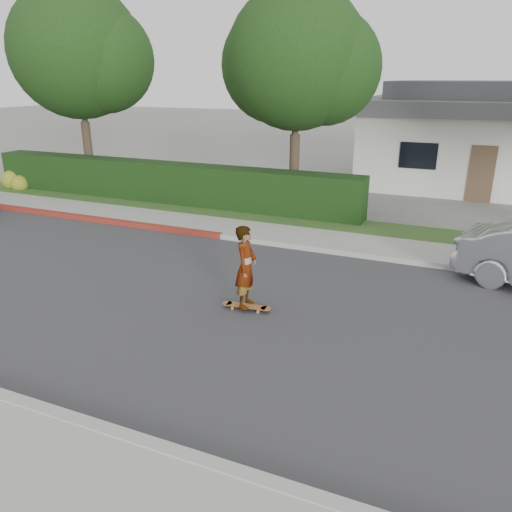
# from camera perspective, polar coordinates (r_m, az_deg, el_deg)

# --- Properties ---
(ground) EXTENTS (120.00, 120.00, 0.00)m
(ground) POSITION_cam_1_polar(r_m,az_deg,el_deg) (11.94, -17.27, -3.06)
(ground) COLOR slate
(ground) RESTS_ON ground
(road) EXTENTS (60.00, 8.00, 0.01)m
(road) POSITION_cam_1_polar(r_m,az_deg,el_deg) (11.93, -17.27, -3.03)
(road) COLOR #2D2D30
(road) RESTS_ON ground
(curb_far) EXTENTS (60.00, 0.20, 0.15)m
(curb_far) POSITION_cam_1_polar(r_m,az_deg,el_deg) (15.04, -7.34, 2.71)
(curb_far) COLOR #9E9E99
(curb_far) RESTS_ON ground
(curb_red_section) EXTENTS (12.00, 0.21, 0.15)m
(curb_red_section) POSITION_cam_1_polar(r_m,az_deg,el_deg) (18.03, -21.25, 4.39)
(curb_red_section) COLOR maroon
(curb_red_section) RESTS_ON ground
(sidewalk_far) EXTENTS (60.00, 1.60, 0.12)m
(sidewalk_far) POSITION_cam_1_polar(r_m,az_deg,el_deg) (15.79, -5.70, 3.54)
(sidewalk_far) COLOR gray
(sidewalk_far) RESTS_ON ground
(planting_strip) EXTENTS (60.00, 1.60, 0.10)m
(planting_strip) POSITION_cam_1_polar(r_m,az_deg,el_deg) (17.16, -3.13, 4.90)
(planting_strip) COLOR #2D4C1E
(planting_strip) RESTS_ON ground
(hedge) EXTENTS (15.00, 1.00, 1.50)m
(hedge) POSITION_cam_1_polar(r_m,az_deg,el_deg) (18.98, -10.59, 8.21)
(hedge) COLOR black
(hedge) RESTS_ON ground
(flowering_shrub) EXTENTS (1.40, 1.00, 0.90)m
(flowering_shrub) POSITION_cam_1_polar(r_m,az_deg,el_deg) (23.33, -25.84, 7.66)
(flowering_shrub) COLOR #2D4C19
(flowering_shrub) RESTS_ON ground
(tree_left) EXTENTS (5.99, 5.21, 8.00)m
(tree_left) POSITION_cam_1_polar(r_m,az_deg,el_deg) (22.57, -19.42, 20.82)
(tree_left) COLOR #33261C
(tree_left) RESTS_ON ground
(tree_center) EXTENTS (5.66, 4.84, 7.44)m
(tree_center) POSITION_cam_1_polar(r_m,az_deg,el_deg) (18.41, 4.85, 21.13)
(tree_center) COLOR #33261C
(tree_center) RESTS_ON ground
(house) EXTENTS (10.60, 8.60, 4.30)m
(house) POSITION_cam_1_polar(r_m,az_deg,el_deg) (24.37, 25.18, 12.43)
(house) COLOR beige
(house) RESTS_ON ground
(skateboard) EXTENTS (1.03, 0.30, 0.09)m
(skateboard) POSITION_cam_1_polar(r_m,az_deg,el_deg) (10.13, -1.12, -5.74)
(skateboard) COLOR #BB9033
(skateboard) RESTS_ON ground
(skateboarder) EXTENTS (0.46, 0.65, 1.67)m
(skateboarder) POSITION_cam_1_polar(r_m,az_deg,el_deg) (9.79, -1.15, -1.24)
(skateboarder) COLOR white
(skateboarder) RESTS_ON skateboard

